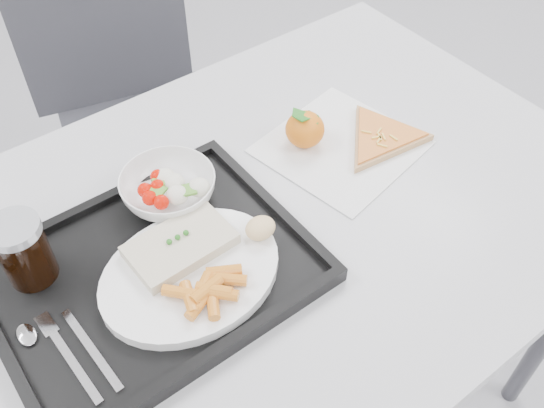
% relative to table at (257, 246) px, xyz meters
% --- Properties ---
extents(table, '(1.20, 0.80, 0.75)m').
position_rel_table_xyz_m(table, '(0.00, 0.00, 0.00)').
color(table, silver).
rests_on(table, ground).
extents(chair, '(0.51, 0.51, 0.93)m').
position_rel_table_xyz_m(chair, '(0.10, 0.68, -0.15)').
color(chair, '#333339').
rests_on(chair, ground).
extents(tray, '(0.45, 0.35, 0.03)m').
position_rel_table_xyz_m(tray, '(-0.19, 0.00, 0.08)').
color(tray, black).
rests_on(tray, table).
extents(dinner_plate, '(0.27, 0.27, 0.02)m').
position_rel_table_xyz_m(dinner_plate, '(-0.15, -0.04, 0.09)').
color(dinner_plate, white).
rests_on(dinner_plate, tray).
extents(fish_fillet, '(0.15, 0.10, 0.03)m').
position_rel_table_xyz_m(fish_fillet, '(-0.14, -0.00, 0.11)').
color(fish_fillet, beige).
rests_on(fish_fillet, dinner_plate).
extents(bread_roll, '(0.06, 0.06, 0.03)m').
position_rel_table_xyz_m(bread_roll, '(-0.03, -0.05, 0.12)').
color(bread_roll, tan).
rests_on(bread_roll, dinner_plate).
extents(salad_bowl, '(0.15, 0.15, 0.05)m').
position_rel_table_xyz_m(salad_bowl, '(-0.09, 0.11, 0.11)').
color(salad_bowl, white).
rests_on(salad_bowl, tray).
extents(cola_glass, '(0.07, 0.07, 0.11)m').
position_rel_table_xyz_m(cola_glass, '(-0.33, 0.10, 0.14)').
color(cola_glass, black).
rests_on(cola_glass, tray).
extents(cutlery, '(0.08, 0.17, 0.01)m').
position_rel_table_xyz_m(cutlery, '(-0.34, -0.03, 0.08)').
color(cutlery, silver).
rests_on(cutlery, tray).
extents(napkin, '(0.29, 0.28, 0.00)m').
position_rel_table_xyz_m(napkin, '(0.22, 0.05, 0.07)').
color(napkin, silver).
rests_on(napkin, table).
extents(tangerine, '(0.09, 0.09, 0.07)m').
position_rel_table_xyz_m(tangerine, '(0.17, 0.09, 0.10)').
color(tangerine, orange).
rests_on(tangerine, napkin).
extents(pizza_slice, '(0.27, 0.27, 0.02)m').
position_rel_table_xyz_m(pizza_slice, '(0.29, 0.02, 0.08)').
color(pizza_slice, '#DBB861').
rests_on(pizza_slice, napkin).
extents(carrot_pile, '(0.12, 0.09, 0.03)m').
position_rel_table_xyz_m(carrot_pile, '(-0.15, -0.10, 0.11)').
color(carrot_pile, orange).
rests_on(carrot_pile, dinner_plate).
extents(salad_contents, '(0.10, 0.09, 0.03)m').
position_rel_table_xyz_m(salad_contents, '(-0.09, 0.10, 0.12)').
color(salad_contents, '#C60F01').
rests_on(salad_contents, salad_bowl).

